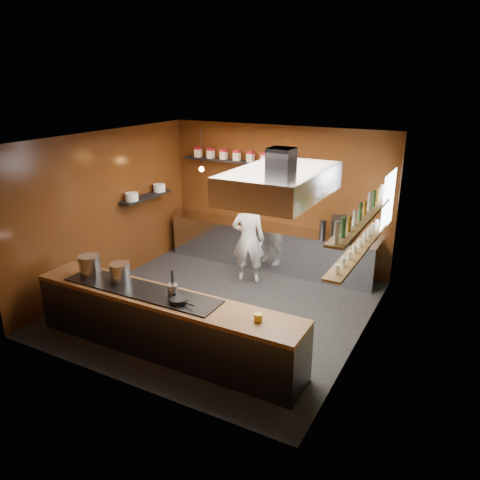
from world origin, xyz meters
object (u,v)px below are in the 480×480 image
Objects in this scene: extractor_hood at (281,182)px; stockpot_small at (120,272)px; stockpot_large at (90,265)px; espresso_machine at (342,228)px; chef at (248,239)px.

stockpot_small is (-2.16, -1.12, -1.42)m from extractor_hood.
extractor_hood is at bearing 27.41° from stockpot_small.
stockpot_large is 4.82m from espresso_machine.
extractor_hood is at bearing -111.82° from espresso_machine.
stockpot_large is at bearing 43.79° from chef.
espresso_machine is 0.23× the size of chef.
extractor_hood is 2.99m from espresso_machine.
stockpot_large is (-2.75, -1.16, -1.40)m from extractor_hood.
extractor_hood is 1.13× the size of chef.
stockpot_large is 0.60m from stockpot_small.
extractor_hood reaches higher than stockpot_small.
stockpot_large is 0.82× the size of espresso_machine.
stockpot_large reaches higher than stockpot_small.
stockpot_small is at bearing -139.42° from espresso_machine.
stockpot_small is 0.77× the size of espresso_machine.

